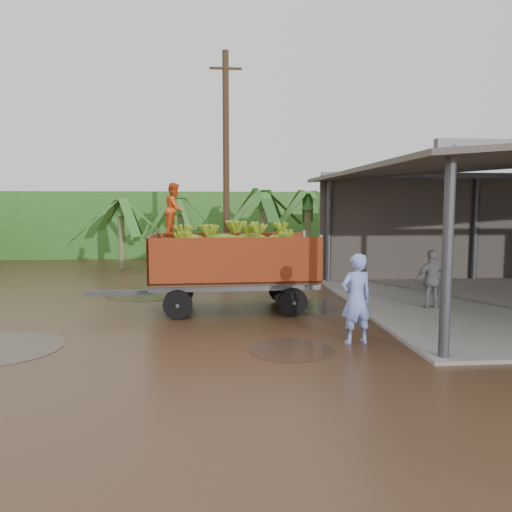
% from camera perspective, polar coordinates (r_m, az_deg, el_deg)
% --- Properties ---
extents(ground, '(100.00, 100.00, 0.00)m').
position_cam_1_polar(ground, '(12.87, -9.36, -7.32)').
color(ground, black).
rests_on(ground, ground).
extents(hedge_north, '(22.00, 3.00, 3.60)m').
position_cam_1_polar(hedge_north, '(28.67, -11.04, 3.59)').
color(hedge_north, '#2D661E').
rests_on(hedge_north, ground).
extents(banana_trailer, '(6.31, 2.30, 3.52)m').
position_cam_1_polar(banana_trailer, '(13.77, -2.72, -0.61)').
color(banana_trailer, '#B63E1A').
rests_on(banana_trailer, ground).
extents(man_blue, '(0.78, 0.59, 1.92)m').
position_cam_1_polar(man_blue, '(10.73, 11.39, -4.81)').
color(man_blue, '#7E96E6').
rests_on(man_blue, ground).
extents(man_grey, '(1.02, 0.49, 1.69)m').
position_cam_1_polar(man_grey, '(14.61, 19.45, -2.62)').
color(man_grey, gray).
rests_on(man_grey, ground).
extents(utility_pole, '(1.20, 0.24, 8.57)m').
position_cam_1_polar(utility_pole, '(19.14, -3.43, 10.17)').
color(utility_pole, '#47301E').
rests_on(utility_pole, ground).
extents(banana_plants, '(25.28, 20.32, 4.06)m').
position_cam_1_polar(banana_plants, '(19.61, -20.29, 2.21)').
color(banana_plants, '#2D661E').
rests_on(banana_plants, ground).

